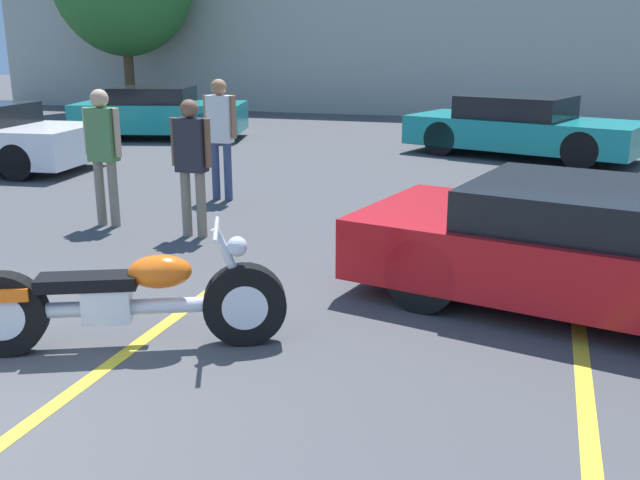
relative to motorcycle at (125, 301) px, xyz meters
name	(u,v)px	position (x,y,z in m)	size (l,w,h in m)	color
parking_stripe_middle	(121,357)	(0.03, -0.16, -0.39)	(0.12, 5.02, 0.01)	yellow
parking_stripe_back	(588,425)	(3.39, -0.16, -0.39)	(0.12, 5.02, 0.01)	yellow
far_building	(445,40)	(-0.42, 20.26, 1.94)	(32.00, 4.20, 4.40)	#B2AD9E
motorcycle	(125,301)	(0.00, 0.00, 0.00)	(2.32, 1.19, 0.96)	black
show_car_hood_open	(608,248)	(3.59, 2.02, 0.17)	(4.68, 2.85, 2.02)	red
parked_car_mid_right_row	(521,127)	(2.52, 10.86, 0.20)	(4.99, 3.27, 1.24)	teal
parked_car_mid_left_row	(160,113)	(-6.03, 11.14, 0.21)	(4.35, 2.71, 1.25)	teal
spectator_near_motorcycle	(103,146)	(-2.34, 3.29, 0.65)	(0.52, 0.23, 1.75)	gray
spectator_by_show_car	(191,157)	(-1.03, 3.15, 0.59)	(0.52, 0.22, 1.66)	gray
spectator_midground	(220,129)	(-1.59, 5.17, 0.68)	(0.52, 0.24, 1.79)	#38476B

